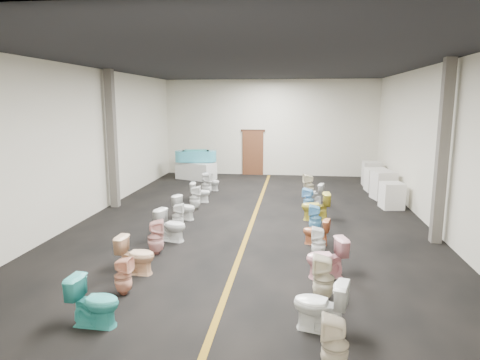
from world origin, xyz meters
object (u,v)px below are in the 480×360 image
(toilet_left_2, at_px, (136,255))
(toilet_right_2, at_px, (324,278))
(toilet_right_1, at_px, (320,305))
(toilet_right_5, at_px, (316,232))
(toilet_left_1, at_px, (123,276))
(appliance_crate_a, at_px, (392,196))
(toilet_left_7, at_px, (195,198))
(toilet_right_4, at_px, (319,242))
(toilet_right_3, at_px, (326,258))
(toilet_left_10, at_px, (211,182))
(display_table, at_px, (196,171))
(appliance_crate_b, at_px, (383,185))
(toilet_left_4, at_px, (171,225))
(toilet_left_8, at_px, (200,192))
(toilet_left_6, at_px, (185,208))
(toilet_right_9, at_px, (313,194))
(toilet_left_5, at_px, (178,216))
(toilet_right_7, at_px, (316,206))
(toilet_right_0, at_px, (335,345))
(appliance_crate_d, at_px, (371,174))
(toilet_left_9, at_px, (207,185))
(bathtub, at_px, (196,156))
(toilet_right_10, at_px, (309,186))
(toilet_right_8, at_px, (309,200))
(toilet_left_0, at_px, (95,301))
(appliance_crate_c, at_px, (376,180))
(toilet_right_6, at_px, (315,218))

(toilet_left_2, height_order, toilet_right_2, toilet_right_2)
(toilet_right_1, relative_size, toilet_right_5, 1.27)
(toilet_left_2, bearing_deg, toilet_left_1, -170.36)
(toilet_right_2, bearing_deg, appliance_crate_a, 163.96)
(toilet_right_2, bearing_deg, toilet_left_7, -143.81)
(toilet_right_4, bearing_deg, toilet_right_3, 6.38)
(appliance_crate_a, bearing_deg, toilet_left_10, 162.00)
(toilet_left_2, bearing_deg, display_table, 9.17)
(display_table, relative_size, appliance_crate_b, 1.71)
(toilet_left_4, relative_size, toilet_left_8, 1.15)
(toilet_left_6, height_order, toilet_right_1, toilet_right_1)
(toilet_right_1, bearing_deg, toilet_right_9, -166.64)
(toilet_right_3, bearing_deg, toilet_right_1, -22.36)
(toilet_left_5, distance_m, toilet_right_7, 4.05)
(toilet_right_0, bearing_deg, appliance_crate_d, 173.48)
(display_table, distance_m, toilet_left_9, 3.58)
(toilet_left_7, bearing_deg, bathtub, 6.44)
(toilet_right_0, xyz_separation_m, toilet_right_1, (-0.13, 1.03, 0.02))
(toilet_left_1, height_order, toilet_left_8, toilet_left_1)
(toilet_left_4, xyz_separation_m, toilet_right_10, (3.59, 5.53, 0.03))
(toilet_left_5, bearing_deg, toilet_right_10, -47.55)
(appliance_crate_a, distance_m, toilet_left_10, 6.80)
(toilet_left_1, relative_size, toilet_left_7, 0.90)
(toilet_left_6, bearing_deg, toilet_left_10, 20.38)
(toilet_left_2, bearing_deg, toilet_left_6, 3.36)
(toilet_left_2, bearing_deg, toilet_left_9, 3.02)
(toilet_left_6, distance_m, toilet_right_1, 6.98)
(appliance_crate_a, height_order, appliance_crate_b, appliance_crate_b)
(toilet_right_5, height_order, toilet_right_7, toilet_right_7)
(toilet_right_8, bearing_deg, toilet_left_0, -4.92)
(toilet_right_7, bearing_deg, toilet_left_2, -44.33)
(display_table, bearing_deg, toilet_left_10, -63.66)
(appliance_crate_c, relative_size, toilet_right_5, 1.36)
(toilet_right_4, relative_size, toilet_right_10, 0.82)
(toilet_left_2, height_order, toilet_right_9, toilet_left_2)
(appliance_crate_a, xyz_separation_m, toilet_left_4, (-6.26, -4.16, -0.03))
(display_table, height_order, bathtub, bathtub)
(bathtub, height_order, toilet_left_4, bathtub)
(toilet_left_6, bearing_deg, toilet_right_6, -81.47)
(toilet_left_6, height_order, toilet_right_8, toilet_right_8)
(bathtub, xyz_separation_m, toilet_right_3, (5.11, -10.49, -0.66))
(toilet_right_3, bearing_deg, toilet_left_7, -158.34)
(appliance_crate_c, bearing_deg, toilet_left_2, -125.04)
(toilet_left_4, distance_m, toilet_left_5, 1.09)
(display_table, relative_size, toilet_right_7, 2.05)
(toilet_right_3, bearing_deg, toilet_left_10, -170.08)
(toilet_left_10, height_order, toilet_right_8, toilet_right_8)
(toilet_right_0, height_order, toilet_right_1, toilet_right_1)
(toilet_left_1, bearing_deg, toilet_left_5, 5.15)
(toilet_right_0, height_order, toilet_right_5, toilet_right_0)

